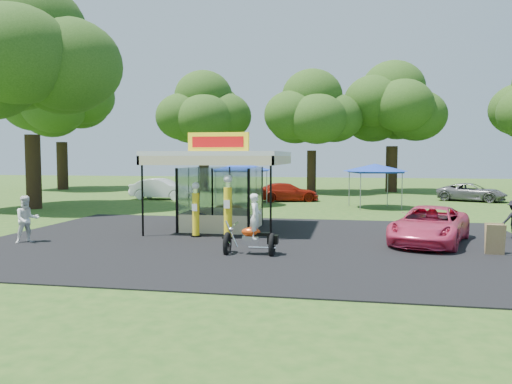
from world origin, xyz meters
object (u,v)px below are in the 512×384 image
at_px(gas_pump_right, 228,208).
at_px(a_frame_sign, 495,240).
at_px(pink_sedan, 430,225).
at_px(tent_east, 375,168).
at_px(bg_car_a, 162,189).
at_px(kiosk_car, 233,213).
at_px(bg_car_b, 287,192).
at_px(spectator_west, 27,219).
at_px(tent_west, 242,167).
at_px(motorcycle, 253,231).
at_px(bg_car_d, 472,192).
at_px(gas_pump_left, 196,211).
at_px(gas_station_kiosk, 222,189).

distance_m(gas_pump_right, a_frame_sign, 9.30).
bearing_deg(pink_sedan, tent_east, 114.68).
bearing_deg(bg_car_a, a_frame_sign, -129.90).
xyz_separation_m(pink_sedan, bg_car_a, (-16.48, 16.04, 0.09)).
height_order(kiosk_car, bg_car_b, bg_car_b).
distance_m(spectator_west, tent_west, 16.16).
relative_size(bg_car_b, tent_west, 1.13).
xyz_separation_m(motorcycle, a_frame_sign, (7.61, 1.38, -0.29)).
distance_m(pink_sedan, bg_car_d, 19.46).
xyz_separation_m(gas_pump_left, kiosk_car, (0.45, 4.49, -0.56)).
relative_size(spectator_west, tent_east, 0.45).
bearing_deg(motorcycle, pink_sedan, 26.97).
bearing_deg(gas_pump_left, a_frame_sign, -9.12).
bearing_deg(tent_east, pink_sedan, -83.94).
relative_size(bg_car_a, tent_east, 1.20).
bearing_deg(gas_pump_left, bg_car_d, 52.48).
bearing_deg(bg_car_a, spectator_west, -169.15).
height_order(motorcycle, kiosk_car, motorcycle).
bearing_deg(tent_east, gas_pump_left, -120.13).
distance_m(motorcycle, a_frame_sign, 7.74).
xyz_separation_m(gas_pump_left, spectator_west, (-5.69, -2.36, -0.17)).
xyz_separation_m(bg_car_a, bg_car_b, (9.28, 0.09, -0.12)).
xyz_separation_m(spectator_west, tent_west, (4.72, 15.38, 1.62)).
bearing_deg(tent_west, kiosk_car, -80.50).
distance_m(kiosk_car, tent_east, 11.04).
relative_size(pink_sedan, bg_car_a, 1.05).
height_order(gas_pump_left, tent_west, tent_west).
relative_size(bg_car_d, tent_west, 1.16).
distance_m(gas_pump_right, pink_sedan, 7.46).
height_order(pink_sedan, tent_east, tent_east).
xyz_separation_m(gas_station_kiosk, kiosk_car, (-0.00, 2.21, -1.30)).
distance_m(motorcycle, bg_car_d, 24.72).
bearing_deg(bg_car_d, pink_sedan, -173.89).
distance_m(gas_pump_right, motorcycle, 3.29).
relative_size(spectator_west, tent_west, 0.44).
distance_m(gas_pump_left, a_frame_sign, 10.63).
distance_m(bg_car_a, bg_car_d, 22.29).
height_order(motorcycle, bg_car_a, motorcycle).
height_order(bg_car_a, tent_east, tent_east).
bearing_deg(motorcycle, tent_east, 72.13).
distance_m(gas_station_kiosk, spectator_west, 7.75).
height_order(a_frame_sign, kiosk_car, a_frame_sign).
bearing_deg(bg_car_d, bg_car_b, 123.94).
bearing_deg(gas_pump_right, gas_pump_left, 172.21).
distance_m(a_frame_sign, bg_car_a, 25.53).
bearing_deg(tent_east, bg_car_d, 40.53).
distance_m(bg_car_d, tent_east, 9.39).
bearing_deg(gas_pump_right, pink_sedan, 2.82).
bearing_deg(kiosk_car, bg_car_b, -5.41).
xyz_separation_m(gas_pump_right, tent_west, (-2.31, 13.20, 1.31)).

